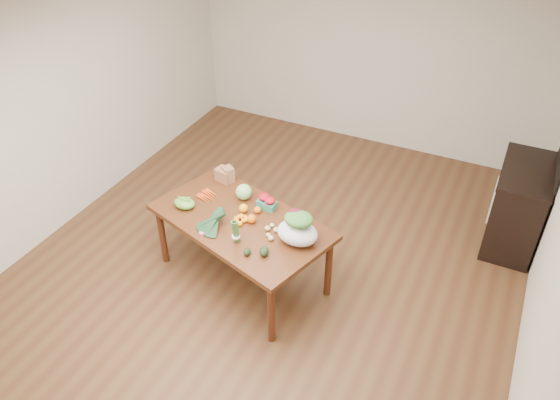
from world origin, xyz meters
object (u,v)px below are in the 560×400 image
at_px(paper_bag, 224,174).
at_px(mandarin_cluster, 242,218).
at_px(dining_table, 242,249).
at_px(asparagus_bundle, 236,231).
at_px(cabinet, 518,206).
at_px(salad_bag, 298,229).
at_px(kale_bunch, 209,223).
at_px(cabbage, 244,192).

height_order(paper_bag, mandarin_cluster, paper_bag).
distance_m(dining_table, asparagus_bundle, 0.60).
bearing_deg(paper_bag, asparagus_bundle, -53.63).
bearing_deg(mandarin_cluster, paper_bag, 133.43).
bearing_deg(paper_bag, cabinet, 24.32).
xyz_separation_m(dining_table, paper_bag, (-0.48, 0.52, 0.46)).
bearing_deg(salad_bag, kale_bunch, -166.68).
distance_m(kale_bunch, asparagus_bundle, 0.32).
bearing_deg(mandarin_cluster, salad_bag, -4.84).
bearing_deg(cabbage, cabinet, 30.66).
distance_m(mandarin_cluster, salad_bag, 0.62).
height_order(cabinet, salad_bag, salad_bag).
relative_size(dining_table, cabbage, 10.54).
bearing_deg(cabinet, mandarin_cluster, -142.39).
xyz_separation_m(cabinet, mandarin_cluster, (-2.38, -1.83, 0.32)).
distance_m(kale_bunch, salad_bag, 0.84).
bearing_deg(asparagus_bundle, paper_bag, 143.63).
height_order(kale_bunch, asparagus_bundle, asparagus_bundle).
bearing_deg(cabbage, mandarin_cluster, -64.40).
xyz_separation_m(paper_bag, mandarin_cluster, (0.50, -0.53, -0.05)).
bearing_deg(salad_bag, asparagus_bundle, -154.24).
distance_m(cabinet, kale_bunch, 3.34).
relative_size(kale_bunch, salad_bag, 1.04).
relative_size(cabbage, asparagus_bundle, 0.66).
xyz_separation_m(kale_bunch, asparagus_bundle, (0.32, -0.05, 0.05)).
bearing_deg(cabbage, dining_table, -66.53).
height_order(dining_table, paper_bag, paper_bag).
bearing_deg(cabbage, asparagus_bundle, -67.16).
relative_size(mandarin_cluster, asparagus_bundle, 0.72).
distance_m(dining_table, cabbage, 0.57).
xyz_separation_m(dining_table, kale_bunch, (-0.19, -0.26, 0.45)).
bearing_deg(asparagus_bundle, dining_table, 129.45).
bearing_deg(asparagus_bundle, salad_bag, 43.02).
xyz_separation_m(cabinet, kale_bunch, (-2.59, -2.08, 0.36)).
xyz_separation_m(paper_bag, kale_bunch, (0.29, -0.78, -0.00)).
height_order(cabbage, kale_bunch, cabbage).
height_order(dining_table, salad_bag, salad_bag).
xyz_separation_m(dining_table, mandarin_cluster, (0.02, -0.01, 0.41)).
height_order(asparagus_bundle, salad_bag, salad_bag).
distance_m(paper_bag, asparagus_bundle, 1.02).
distance_m(cabinet, cabbage, 2.97).
relative_size(cabinet, cabbage, 6.19).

